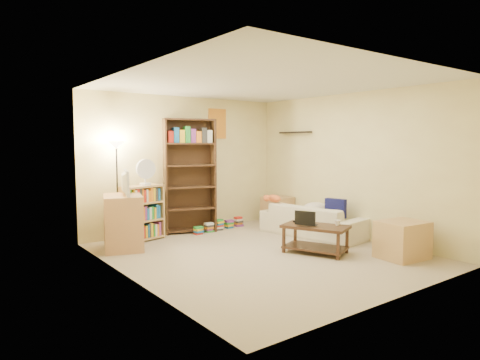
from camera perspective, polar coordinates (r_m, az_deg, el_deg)
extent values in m
plane|color=tan|center=(6.43, 2.84, -9.87)|extent=(4.50, 4.50, 0.00)
cube|color=#F6EBA6|center=(8.09, -7.31, 2.13)|extent=(4.00, 0.04, 2.50)
cube|color=#F6EBA6|center=(4.72, 20.55, -0.17)|extent=(4.00, 0.04, 2.50)
cube|color=#F6EBA6|center=(5.19, -14.38, 0.43)|extent=(0.04, 4.50, 2.50)
cube|color=#F6EBA6|center=(7.66, 14.52, 1.85)|extent=(0.04, 4.50, 2.50)
cube|color=silver|center=(6.28, 2.94, 12.78)|extent=(4.00, 4.50, 0.04)
cube|color=red|center=(8.46, -3.05, 7.50)|extent=(0.40, 0.02, 0.58)
cube|color=black|center=(8.47, 7.36, 6.31)|extent=(0.12, 0.80, 0.03)
imported|color=beige|center=(7.73, 9.66, -5.32)|extent=(2.11, 1.31, 0.55)
cube|color=#12144F|center=(7.54, 12.63, -3.69)|extent=(0.20, 0.38, 0.33)
ellipsoid|color=silver|center=(7.83, 9.98, -3.73)|extent=(0.51, 0.36, 0.22)
ellipsoid|color=orange|center=(7.94, 4.54, -2.46)|extent=(0.36, 0.20, 0.14)
sphere|color=orange|center=(7.79, 3.60, -2.45)|extent=(0.12, 0.12, 0.12)
cube|color=#3E2417|center=(6.52, 10.04, -6.14)|extent=(0.86, 1.08, 0.04)
cube|color=#3E2417|center=(6.58, 10.00, -8.83)|extent=(0.81, 1.02, 0.03)
cube|color=#3E2417|center=(6.22, 12.94, -8.51)|extent=(0.04, 0.04, 0.42)
cube|color=#3E2417|center=(6.64, 14.08, -7.68)|extent=(0.04, 0.04, 0.42)
cube|color=#3E2417|center=(6.50, 5.86, -7.82)|extent=(0.04, 0.04, 0.42)
cube|color=#3E2417|center=(6.90, 7.38, -7.08)|extent=(0.04, 0.04, 0.42)
imported|color=black|center=(6.51, 9.09, -5.85)|extent=(0.47, 0.45, 0.02)
cube|color=white|center=(6.36, 8.66, -5.05)|extent=(0.14, 0.29, 0.21)
imported|color=white|center=(6.55, 12.87, -5.58)|extent=(0.10, 0.10, 0.08)
cube|color=black|center=(6.72, 7.81, -5.50)|extent=(0.15, 0.16, 0.02)
cube|color=tan|center=(6.91, -15.33, -5.42)|extent=(0.78, 0.92, 0.84)
imported|color=black|center=(6.83, -15.45, -0.36)|extent=(0.71, 0.48, 0.38)
cube|color=#432D1A|center=(7.87, -6.72, 0.52)|extent=(0.99, 0.57, 2.08)
cube|color=tan|center=(7.39, -12.88, -4.33)|extent=(0.77, 0.45, 0.94)
cylinder|color=white|center=(7.33, -12.51, -0.56)|extent=(0.19, 0.19, 0.04)
cylinder|color=white|center=(7.32, -12.53, 0.22)|extent=(0.02, 0.02, 0.19)
cylinder|color=white|center=(7.28, -12.45, 1.46)|extent=(0.33, 0.06, 0.33)
cylinder|color=black|center=(7.49, -15.88, -7.82)|extent=(0.25, 0.25, 0.03)
cylinder|color=black|center=(7.36, -16.02, -1.91)|extent=(0.03, 0.03, 1.58)
cone|color=#FFE8C6|center=(7.31, -16.18, 4.53)|extent=(0.28, 0.28, 0.12)
cube|color=tan|center=(8.64, 5.01, -4.12)|extent=(0.52, 0.52, 0.57)
cube|color=tan|center=(6.58, 20.83, -7.46)|extent=(0.69, 0.60, 0.53)
cube|color=red|center=(7.78, -5.58, -6.72)|extent=(0.17, 0.13, 0.14)
cube|color=#1966B2|center=(7.95, -4.16, -6.35)|extent=(0.17, 0.13, 0.17)
cube|color=gold|center=(8.12, -2.79, -5.99)|extent=(0.17, 0.13, 0.21)
cube|color=#268C33|center=(8.31, -1.49, -5.90)|extent=(0.17, 0.13, 0.16)
cube|color=#7F338C|center=(8.49, -0.24, -5.56)|extent=(0.17, 0.13, 0.19)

